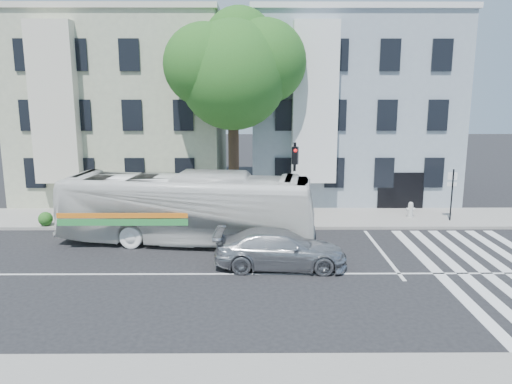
{
  "coord_description": "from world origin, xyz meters",
  "views": [
    {
      "loc": [
        1.02,
        -17.68,
        6.78
      ],
      "look_at": [
        1.15,
        3.61,
        2.4
      ],
      "focal_mm": 35.0,
      "sensor_mm": 36.0,
      "label": 1
    }
  ],
  "objects_px": {
    "traffic_signal": "(295,173)",
    "bus": "(187,208)",
    "sedan": "(280,249)",
    "fire_hydrant": "(411,209)"
  },
  "relations": [
    {
      "from": "bus",
      "to": "traffic_signal",
      "type": "distance_m",
      "value": 5.7
    },
    {
      "from": "sedan",
      "to": "traffic_signal",
      "type": "relative_size",
      "value": 1.2
    },
    {
      "from": "sedan",
      "to": "fire_hydrant",
      "type": "bearing_deg",
      "value": -42.84
    },
    {
      "from": "bus",
      "to": "sedan",
      "type": "bearing_deg",
      "value": -121.65
    },
    {
      "from": "traffic_signal",
      "to": "bus",
      "type": "bearing_deg",
      "value": -131.19
    },
    {
      "from": "sedan",
      "to": "bus",
      "type": "bearing_deg",
      "value": 53.43
    },
    {
      "from": "sedan",
      "to": "fire_hydrant",
      "type": "xyz_separation_m",
      "value": [
        7.28,
        7.17,
        -0.17
      ]
    },
    {
      "from": "bus",
      "to": "fire_hydrant",
      "type": "bearing_deg",
      "value": -63.43
    },
    {
      "from": "bus",
      "to": "traffic_signal",
      "type": "bearing_deg",
      "value": -56.17
    },
    {
      "from": "traffic_signal",
      "to": "fire_hydrant",
      "type": "distance_m",
      "value": 6.81
    }
  ]
}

